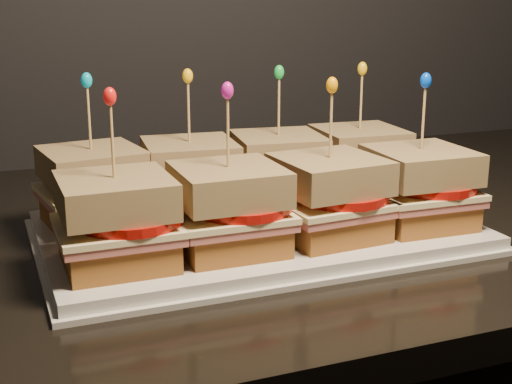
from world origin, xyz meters
name	(u,v)px	position (x,y,z in m)	size (l,w,h in m)	color
granite_slab	(92,248)	(0.60, 1.64, 0.91)	(2.66, 0.74, 0.03)	black
platter	(256,231)	(0.77, 1.56, 0.94)	(0.47, 0.29, 0.02)	white
platter_rim	(256,236)	(0.77, 1.56, 0.93)	(0.48, 0.30, 0.01)	white
sandwich_0_bread_bot	(95,212)	(0.60, 1.62, 0.96)	(0.10, 0.10, 0.03)	brown
sandwich_0_ham	(94,196)	(0.60, 1.62, 0.98)	(0.11, 0.11, 0.01)	#B76258
sandwich_0_cheese	(94,190)	(0.60, 1.62, 0.99)	(0.11, 0.11, 0.01)	#FEEDAC
sandwich_0_tomato	(105,184)	(0.61, 1.62, 0.99)	(0.10, 0.10, 0.01)	#AF120B
sandwich_0_bread_top	(92,164)	(0.60, 1.62, 1.01)	(0.10, 0.10, 0.03)	#4D2B0B
sandwich_0_pick	(89,122)	(0.60, 1.62, 1.06)	(0.00, 0.00, 0.09)	tan
sandwich_0_frill	(87,80)	(0.60, 1.62, 1.11)	(0.01, 0.01, 0.02)	#08A4C4
sandwich_1_bread_bot	(191,201)	(0.71, 1.62, 0.96)	(0.10, 0.10, 0.03)	brown
sandwich_1_ham	(190,187)	(0.71, 1.62, 0.98)	(0.11, 0.11, 0.01)	#B76258
sandwich_1_cheese	(190,181)	(0.71, 1.62, 0.99)	(0.11, 0.11, 0.01)	#FEEDAC
sandwich_1_tomato	(202,175)	(0.72, 1.62, 0.99)	(0.10, 0.10, 0.01)	#AF120B
sandwich_1_bread_top	(190,156)	(0.71, 1.62, 1.01)	(0.10, 0.10, 0.03)	#4D2B0B
sandwich_1_pick	(189,116)	(0.71, 1.62, 1.06)	(0.00, 0.00, 0.09)	tan
sandwich_1_frill	(188,76)	(0.71, 1.62, 1.11)	(0.01, 0.01, 0.02)	#F2AF0F
sandwich_2_bread_bot	(278,192)	(0.82, 1.62, 0.96)	(0.10, 0.10, 0.03)	brown
sandwich_2_ham	(278,178)	(0.82, 1.62, 0.98)	(0.11, 0.11, 0.01)	#B76258
sandwich_2_cheese	(278,172)	(0.82, 1.62, 0.99)	(0.11, 0.11, 0.01)	#FEEDAC
sandwich_2_tomato	(289,167)	(0.83, 1.62, 0.99)	(0.10, 0.10, 0.01)	#AF120B
sandwich_2_bread_top	(278,149)	(0.82, 1.62, 1.01)	(0.10, 0.10, 0.03)	#4D2B0B
sandwich_2_pick	(279,110)	(0.82, 1.62, 1.06)	(0.00, 0.00, 0.09)	tan
sandwich_2_frill	(279,72)	(0.82, 1.62, 1.11)	(0.01, 0.01, 0.02)	green
sandwich_3_bread_bot	(358,183)	(0.93, 1.62, 0.96)	(0.10, 0.10, 0.03)	brown
sandwich_3_ham	(358,170)	(0.93, 1.62, 0.98)	(0.11, 0.11, 0.01)	#B76258
sandwich_3_cheese	(359,165)	(0.93, 1.62, 0.99)	(0.11, 0.11, 0.01)	#FEEDAC
sandwich_3_tomato	(369,159)	(0.95, 1.62, 0.99)	(0.10, 0.10, 0.01)	#AF120B
sandwich_3_bread_top	(359,142)	(0.93, 1.62, 1.01)	(0.10, 0.10, 0.03)	#4D2B0B
sandwich_3_pick	(361,105)	(0.93, 1.62, 1.06)	(0.00, 0.00, 0.09)	tan
sandwich_3_frill	(362,69)	(0.93, 1.62, 1.11)	(0.01, 0.01, 0.02)	#E6AF0E
sandwich_4_bread_bot	(118,250)	(0.60, 1.49, 0.96)	(0.10, 0.10, 0.03)	brown
sandwich_4_ham	(117,232)	(0.60, 1.49, 0.98)	(0.11, 0.11, 0.01)	#B76258
sandwich_4_cheese	(117,225)	(0.60, 1.49, 0.99)	(0.11, 0.11, 0.01)	#FEEDAC
sandwich_4_tomato	(130,218)	(0.61, 1.48, 0.99)	(0.10, 0.10, 0.01)	#AF120B
sandwich_4_bread_top	(115,195)	(0.60, 1.49, 1.01)	(0.10, 0.10, 0.03)	#4D2B0B
sandwich_4_pick	(112,146)	(0.60, 1.49, 1.06)	(0.00, 0.00, 0.09)	tan
sandwich_4_frill	(110,96)	(0.60, 1.49, 1.11)	(0.01, 0.01, 0.02)	red
sandwich_5_bread_bot	(229,236)	(0.71, 1.49, 0.96)	(0.10, 0.10, 0.03)	brown
sandwich_5_ham	(229,219)	(0.71, 1.49, 0.98)	(0.11, 0.11, 0.01)	#B76258
sandwich_5_cheese	(229,213)	(0.71, 1.49, 0.99)	(0.11, 0.11, 0.01)	#FEEDAC
sandwich_5_tomato	(242,206)	(0.72, 1.48, 0.99)	(0.10, 0.10, 0.01)	#AF120B
sandwich_5_bread_top	(228,184)	(0.71, 1.49, 1.01)	(0.10, 0.10, 0.03)	#4D2B0B
sandwich_5_pick	(228,137)	(0.71, 1.49, 1.06)	(0.00, 0.00, 0.09)	tan
sandwich_5_frill	(227,90)	(0.71, 1.49, 1.11)	(0.01, 0.01, 0.02)	#BF188E
sandwich_6_bread_bot	(328,223)	(0.82, 1.49, 0.96)	(0.10, 0.10, 0.03)	brown
sandwich_6_ham	(329,207)	(0.82, 1.49, 0.98)	(0.11, 0.11, 0.01)	#B76258
sandwich_6_cheese	(329,201)	(0.82, 1.49, 0.99)	(0.11, 0.11, 0.01)	#FEEDAC
sandwich_6_tomato	(342,194)	(0.83, 1.48, 0.99)	(0.10, 0.10, 0.01)	#AF120B
sandwich_6_bread_top	(330,174)	(0.82, 1.49, 1.01)	(0.10, 0.10, 0.03)	#4D2B0B
sandwich_6_pick	(331,129)	(0.82, 1.49, 1.06)	(0.00, 0.00, 0.09)	tan
sandwich_6_frill	(332,85)	(0.82, 1.49, 1.11)	(0.01, 0.01, 0.02)	orange
sandwich_7_bread_bot	(417,212)	(0.93, 1.49, 0.96)	(0.10, 0.10, 0.03)	brown
sandwich_7_ham	(418,197)	(0.93, 1.49, 0.98)	(0.11, 0.11, 0.01)	#B76258
sandwich_7_cheese	(419,191)	(0.93, 1.49, 0.99)	(0.11, 0.11, 0.01)	#FEEDAC
sandwich_7_tomato	(432,184)	(0.95, 1.48, 0.99)	(0.10, 0.10, 0.01)	#AF120B
sandwich_7_bread_top	(420,165)	(0.93, 1.49, 1.01)	(0.10, 0.10, 0.03)	#4D2B0B
sandwich_7_pick	(423,122)	(0.93, 1.49, 1.06)	(0.00, 0.00, 0.09)	tan
sandwich_7_frill	(426,80)	(0.93, 1.49, 1.11)	(0.01, 0.01, 0.02)	blue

